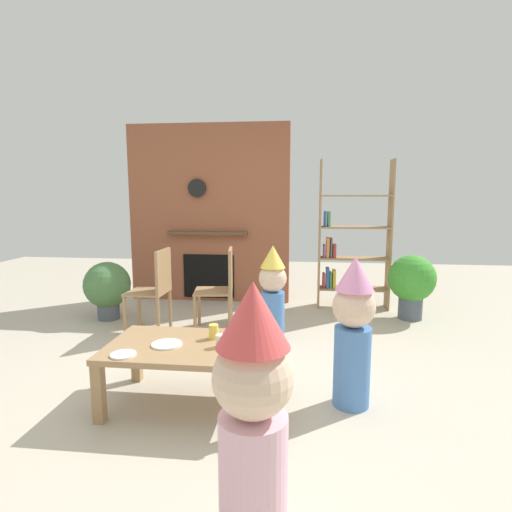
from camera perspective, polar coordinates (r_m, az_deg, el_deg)
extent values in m
plane|color=#BCB29E|center=(3.39, -3.44, -17.26)|extent=(12.00, 12.00, 0.00)
cube|color=#935138|center=(5.76, -6.43, 5.76)|extent=(2.20, 0.18, 2.40)
cube|color=black|center=(5.76, -6.51, -2.76)|extent=(0.70, 0.02, 0.60)
cube|color=brown|center=(5.64, -6.71, 3.15)|extent=(1.10, 0.10, 0.04)
cylinder|color=black|center=(5.67, -8.11, 9.22)|extent=(0.24, 0.04, 0.24)
cube|color=#9E7A51|center=(5.43, 8.73, 2.90)|extent=(0.02, 0.28, 1.90)
cube|color=#9E7A51|center=(5.54, 17.87, 2.69)|extent=(0.02, 0.28, 1.90)
cube|color=#9E7A51|center=(5.58, 13.10, -4.36)|extent=(0.86, 0.28, 0.02)
cube|color=#9E7A51|center=(5.51, 13.24, -0.30)|extent=(0.86, 0.28, 0.02)
cube|color=#9E7A51|center=(5.46, 13.38, 3.85)|extent=(0.86, 0.28, 0.02)
cube|color=#9E7A51|center=(5.44, 13.53, 8.05)|extent=(0.86, 0.28, 0.02)
cube|color=#B23333|center=(5.53, 9.26, -3.30)|extent=(0.03, 0.20, 0.18)
cube|color=#3359A5|center=(5.52, 9.78, -2.92)|extent=(0.04, 0.20, 0.26)
cube|color=#3F8C4C|center=(5.53, 10.17, -3.22)|extent=(0.02, 0.20, 0.20)
cube|color=gold|center=(5.53, 10.64, -3.06)|extent=(0.04, 0.20, 0.23)
cube|color=#8C4C99|center=(5.46, 9.32, 0.72)|extent=(0.02, 0.20, 0.16)
cube|color=#D87F3F|center=(5.46, 9.80, 1.19)|extent=(0.04, 0.20, 0.26)
cube|color=#4C4C51|center=(5.46, 10.26, 1.15)|extent=(0.02, 0.20, 0.25)
cube|color=#B23333|center=(5.47, 10.70, 0.73)|extent=(0.04, 0.20, 0.17)
cube|color=#3359A5|center=(5.42, 9.47, 5.06)|extent=(0.03, 0.20, 0.19)
cube|color=#3F8C4C|center=(5.42, 9.97, 5.04)|extent=(0.03, 0.20, 0.19)
cube|color=#9E7A51|center=(3.00, -9.15, -12.19)|extent=(1.13, 0.71, 0.04)
cube|color=#9E7A51|center=(3.00, -20.80, -17.21)|extent=(0.07, 0.07, 0.40)
cube|color=#9E7A51|center=(2.72, 0.36, -19.45)|extent=(0.07, 0.07, 0.40)
cube|color=#9E7A51|center=(3.51, -16.08, -13.10)|extent=(0.07, 0.07, 0.40)
cube|color=#9E7A51|center=(3.27, 1.55, -14.38)|extent=(0.07, 0.07, 0.40)
cylinder|color=silver|center=(2.89, -4.93, -11.54)|extent=(0.06, 0.06, 0.09)
cylinder|color=#F2CC4C|center=(3.06, -5.84, -10.28)|extent=(0.07, 0.07, 0.10)
cylinder|color=#669EE0|center=(3.04, 0.69, -10.40)|extent=(0.07, 0.07, 0.10)
cylinder|color=white|center=(3.00, -12.15, -11.76)|extent=(0.21, 0.21, 0.01)
cylinder|color=white|center=(2.89, -17.78, -12.76)|extent=(0.17, 0.17, 0.01)
cone|color=#EAC68C|center=(2.93, -1.82, -11.27)|extent=(0.10, 0.10, 0.09)
cube|color=silver|center=(2.78, -2.72, -13.24)|extent=(0.15, 0.06, 0.01)
cylinder|color=#EAB2C6|center=(1.90, -0.39, -29.23)|extent=(0.28, 0.28, 0.62)
sphere|color=beige|center=(1.66, -0.41, -16.32)|extent=(0.32, 0.32, 0.32)
cone|color=#EA4C4C|center=(1.57, -0.42, -8.04)|extent=(0.29, 0.29, 0.26)
cylinder|color=#4C7FC6|center=(3.07, 13.01, -14.55)|extent=(0.25, 0.25, 0.57)
sphere|color=beige|center=(2.93, 13.30, -6.77)|extent=(0.29, 0.29, 0.29)
cone|color=pink|center=(2.88, 13.45, -2.36)|extent=(0.26, 0.26, 0.23)
cylinder|color=#4C7FC6|center=(4.14, 2.27, -8.48)|extent=(0.24, 0.24, 0.53)
sphere|color=beige|center=(4.04, 2.30, -3.06)|extent=(0.27, 0.27, 0.27)
cone|color=#F2D14C|center=(4.01, 2.32, -0.08)|extent=(0.25, 0.25, 0.22)
cube|color=#9E7A51|center=(4.58, -14.69, -4.81)|extent=(0.41, 0.41, 0.02)
cube|color=#9E7A51|center=(4.46, -12.61, -1.99)|extent=(0.04, 0.40, 0.45)
cylinder|color=#9E7A51|center=(4.86, -15.74, -6.80)|extent=(0.04, 0.04, 0.43)
cylinder|color=#9E7A51|center=(4.55, -17.58, -7.95)|extent=(0.04, 0.04, 0.43)
cylinder|color=#9E7A51|center=(4.73, -11.72, -7.08)|extent=(0.04, 0.04, 0.43)
cylinder|color=#9E7A51|center=(4.41, -13.30, -8.30)|extent=(0.04, 0.04, 0.43)
cube|color=#9E7A51|center=(4.49, -5.87, -4.83)|extent=(0.45, 0.45, 0.02)
cube|color=#9E7A51|center=(4.43, -3.53, -1.88)|extent=(0.08, 0.40, 0.45)
cylinder|color=#9E7A51|center=(4.74, -7.84, -6.97)|extent=(0.04, 0.04, 0.43)
cylinder|color=#9E7A51|center=(4.39, -8.37, -8.22)|extent=(0.04, 0.04, 0.43)
cylinder|color=#9E7A51|center=(4.71, -3.45, -6.99)|extent=(0.04, 0.04, 0.43)
cylinder|color=#9E7A51|center=(4.36, -3.63, -8.26)|extent=(0.04, 0.04, 0.43)
cylinder|color=#4C5660|center=(5.30, 20.41, -6.71)|extent=(0.28, 0.28, 0.26)
sphere|color=green|center=(5.22, 20.62, -2.87)|extent=(0.55, 0.55, 0.55)
cylinder|color=#4C5660|center=(5.28, -19.57, -7.16)|extent=(0.25, 0.25, 0.18)
sphere|color=#477542|center=(5.20, -19.75, -3.74)|extent=(0.54, 0.54, 0.54)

